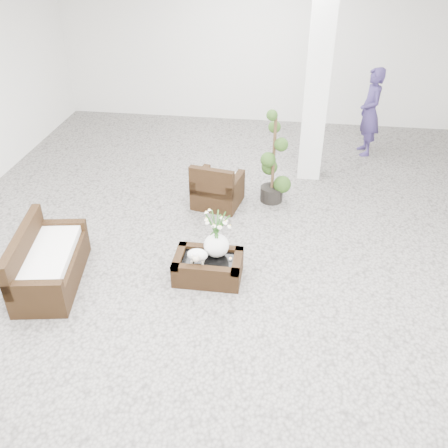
# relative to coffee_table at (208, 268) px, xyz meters

# --- Properties ---
(ground) EXTENTS (11.00, 11.00, 0.00)m
(ground) POSITION_rel_coffee_table_xyz_m (0.16, 0.51, -0.16)
(ground) COLOR gray
(ground) RESTS_ON ground
(column) EXTENTS (0.40, 0.40, 3.50)m
(column) POSITION_rel_coffee_table_xyz_m (1.36, 3.31, 1.59)
(column) COLOR white
(column) RESTS_ON ground
(coffee_table) EXTENTS (0.90, 0.60, 0.31)m
(coffee_table) POSITION_rel_coffee_table_xyz_m (0.00, 0.00, 0.00)
(coffee_table) COLOR #301E0E
(coffee_table) RESTS_ON ground
(sheep_figurine) EXTENTS (0.28, 0.23, 0.21)m
(sheep_figurine) POSITION_rel_coffee_table_xyz_m (-0.12, -0.10, 0.26)
(sheep_figurine) COLOR white
(sheep_figurine) RESTS_ON coffee_table
(planter_narcissus) EXTENTS (0.44, 0.44, 0.80)m
(planter_narcissus) POSITION_rel_coffee_table_xyz_m (0.10, 0.10, 0.56)
(planter_narcissus) COLOR white
(planter_narcissus) RESTS_ON coffee_table
(tealight) EXTENTS (0.04, 0.04, 0.03)m
(tealight) POSITION_rel_coffee_table_xyz_m (0.30, 0.02, 0.17)
(tealight) COLOR white
(tealight) RESTS_ON coffee_table
(armchair) EXTENTS (0.86, 0.84, 0.79)m
(armchair) POSITION_rel_coffee_table_xyz_m (-0.17, 1.99, 0.24)
(armchair) COLOR #301E0E
(armchair) RESTS_ON ground
(loveseat) EXTENTS (0.95, 1.58, 0.79)m
(loveseat) POSITION_rel_coffee_table_xyz_m (-2.05, -0.38, 0.24)
(loveseat) COLOR #301E0E
(loveseat) RESTS_ON ground
(topiary) EXTENTS (0.43, 0.43, 1.60)m
(topiary) POSITION_rel_coffee_table_xyz_m (0.73, 2.23, 0.64)
(topiary) COLOR #233F14
(topiary) RESTS_ON ground
(shopper) EXTENTS (0.51, 0.69, 1.73)m
(shopper) POSITION_rel_coffee_table_xyz_m (2.49, 4.46, 0.71)
(shopper) COLOR navy
(shopper) RESTS_ON ground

